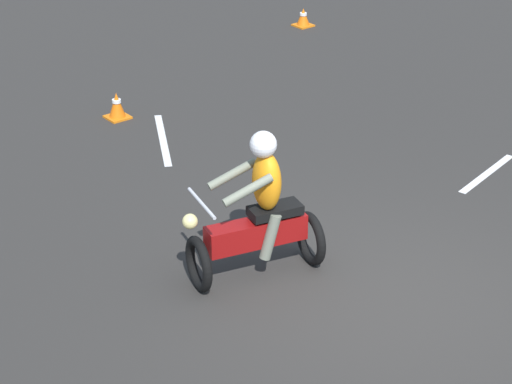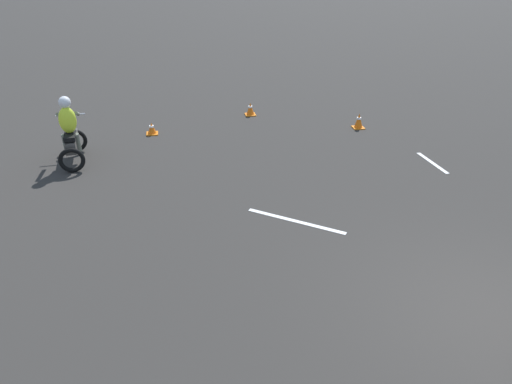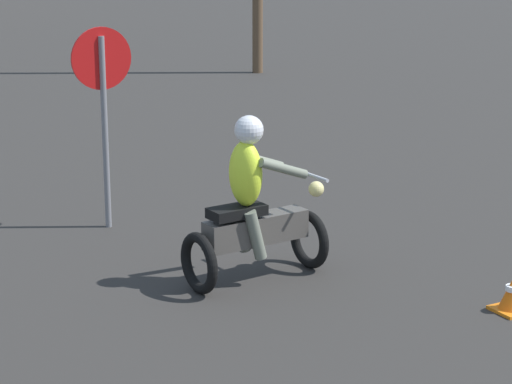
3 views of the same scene
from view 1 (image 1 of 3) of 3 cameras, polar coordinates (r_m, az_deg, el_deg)
The scene contains 6 objects.
ground_plane at distance 10.36m, azimuth 7.85°, elevation -6.28°, with size 120.00×120.00×0.00m, color #2D2B28.
motorcycle_rider_foreground at distance 10.36m, azimuth 0.18°, elevation -1.31°, with size 0.95×1.56×1.66m.
traffic_cone_near_right at distance 18.71m, azimuth 2.71°, elevation 9.92°, with size 0.32×0.32×0.34m.
traffic_cone_mid_left at distance 14.66m, azimuth -7.96°, elevation 4.89°, with size 0.32×0.32×0.39m.
lane_stripe_n at distance 13.24m, azimuth 13.07°, elevation 1.04°, with size 0.10×1.40×0.01m, color silver.
lane_stripe_nw at distance 13.94m, azimuth -5.35°, elevation 3.01°, with size 0.10×1.77×0.01m, color silver.
Camera 1 is at (5.85, -6.43, 5.64)m, focal length 70.00 mm.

